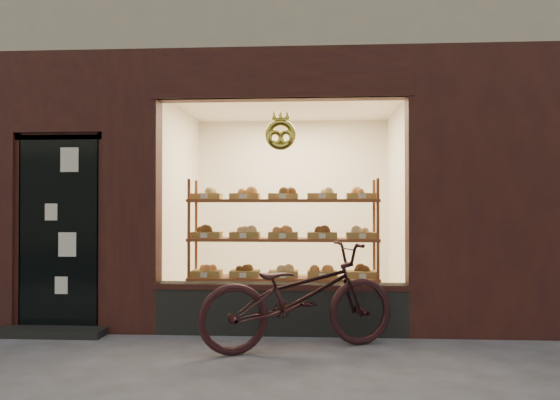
{
  "coord_description": "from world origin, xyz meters",
  "views": [
    {
      "loc": [
        0.8,
        -3.79,
        1.37
      ],
      "look_at": [
        0.44,
        2.0,
        1.45
      ],
      "focal_mm": 35.0,
      "sensor_mm": 36.0,
      "label": 1
    }
  ],
  "objects": [
    {
      "name": "display_shelf",
      "position": [
        0.45,
        2.55,
        0.88
      ],
      "size": [
        2.2,
        0.45,
        1.7
      ],
      "color": "brown",
      "rests_on": "ground"
    },
    {
      "name": "bicycle",
      "position": [
        0.66,
        1.49,
        0.52
      ],
      "size": [
        2.08,
        1.35,
        1.03
      ],
      "primitive_type": "imported",
      "rotation": [
        0.0,
        0.0,
        1.94
      ],
      "color": "black",
      "rests_on": "ground"
    }
  ]
}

